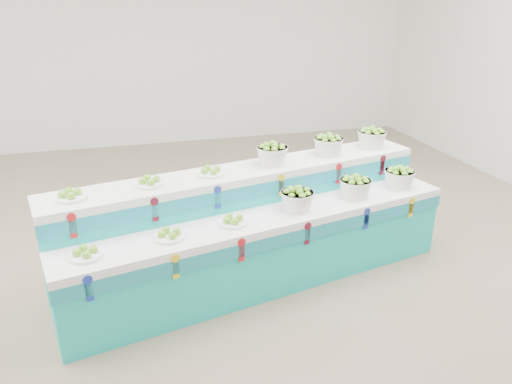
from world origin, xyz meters
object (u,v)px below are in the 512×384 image
(display_stand, at_px, (256,227))
(basket_upper_right, at_px, (372,138))
(basket_lower_left, at_px, (297,199))
(plate_upper_mid, at_px, (149,181))

(display_stand, xyz_separation_m, basket_upper_right, (1.44, 0.56, 0.62))
(display_stand, bearing_deg, basket_lower_left, -37.81)
(basket_lower_left, xyz_separation_m, basket_upper_right, (1.10, 0.72, 0.30))
(display_stand, bearing_deg, basket_upper_right, 8.68)
(display_stand, height_order, basket_lower_left, display_stand)
(plate_upper_mid, relative_size, basket_upper_right, 0.83)
(basket_upper_right, bearing_deg, display_stand, -158.94)
(display_stand, distance_m, basket_lower_left, 0.50)
(basket_upper_right, bearing_deg, plate_upper_mid, -167.62)
(basket_lower_left, height_order, plate_upper_mid, plate_upper_mid)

